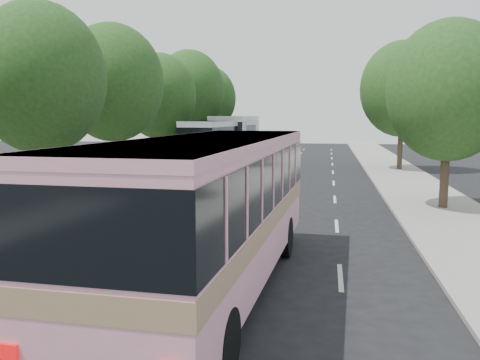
% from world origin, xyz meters
% --- Properties ---
extents(ground, '(120.00, 120.00, 0.00)m').
position_xyz_m(ground, '(0.00, 0.00, 0.00)').
color(ground, black).
rests_on(ground, ground).
extents(sidewalk_left, '(4.00, 90.00, 0.15)m').
position_xyz_m(sidewalk_left, '(-8.50, 20.00, 0.07)').
color(sidewalk_left, '#9E998E').
rests_on(sidewalk_left, ground).
extents(sidewalk_right, '(4.00, 90.00, 0.12)m').
position_xyz_m(sidewalk_right, '(8.50, 20.00, 0.06)').
color(sidewalk_right, '#9E998E').
rests_on(sidewalk_right, ground).
extents(low_wall, '(0.30, 90.00, 1.50)m').
position_xyz_m(low_wall, '(-10.30, 20.00, 0.90)').
color(low_wall, '#9E998E').
rests_on(low_wall, sidewalk_left).
extents(tree_left_b, '(5.70, 5.70, 8.88)m').
position_xyz_m(tree_left_b, '(-8.42, 5.94, 5.82)').
color(tree_left_b, '#38281E').
rests_on(tree_left_b, ground).
extents(tree_left_c, '(6.00, 6.00, 9.35)m').
position_xyz_m(tree_left_c, '(-8.62, 13.94, 6.12)').
color(tree_left_c, '#38281E').
rests_on(tree_left_c, ground).
extents(tree_left_d, '(5.52, 5.52, 8.60)m').
position_xyz_m(tree_left_d, '(-8.52, 21.94, 5.63)').
color(tree_left_d, '#38281E').
rests_on(tree_left_d, ground).
extents(tree_left_e, '(6.30, 6.30, 9.82)m').
position_xyz_m(tree_left_e, '(-8.42, 29.94, 6.43)').
color(tree_left_e, '#38281E').
rests_on(tree_left_e, ground).
extents(tree_left_f, '(5.88, 5.88, 9.16)m').
position_xyz_m(tree_left_f, '(-8.62, 37.94, 6.00)').
color(tree_left_f, '#38281E').
rests_on(tree_left_f, ground).
extents(tree_right_near, '(5.10, 5.10, 7.95)m').
position_xyz_m(tree_right_near, '(8.78, 7.94, 5.20)').
color(tree_right_near, '#38281E').
rests_on(tree_right_near, ground).
extents(tree_right_far, '(6.00, 6.00, 9.35)m').
position_xyz_m(tree_right_far, '(9.08, 23.94, 6.12)').
color(tree_right_far, '#38281E').
rests_on(tree_right_far, ground).
extents(pink_bus, '(3.34, 11.10, 3.50)m').
position_xyz_m(pink_bus, '(1.30, -3.58, 2.18)').
color(pink_bus, pink).
rests_on(pink_bus, ground).
extents(pink_taxi, '(2.05, 4.93, 1.67)m').
position_xyz_m(pink_taxi, '(0.25, 5.76, 0.83)').
color(pink_taxi, '#FF1660').
rests_on(pink_taxi, ground).
extents(white_pickup, '(2.50, 5.48, 1.56)m').
position_xyz_m(white_pickup, '(-2.00, 12.07, 0.78)').
color(white_pickup, silver).
rests_on(white_pickup, ground).
extents(tour_coach_front, '(3.85, 12.22, 3.60)m').
position_xyz_m(tour_coach_front, '(-4.50, 24.92, 2.16)').
color(tour_coach_front, silver).
rests_on(tour_coach_front, ground).
extents(tour_coach_rear, '(3.33, 13.28, 3.95)m').
position_xyz_m(tour_coach_rear, '(-4.50, 31.56, 2.37)').
color(tour_coach_rear, silver).
rests_on(tour_coach_rear, ground).
extents(taxi_roof_sign, '(0.55, 0.19, 0.18)m').
position_xyz_m(taxi_roof_sign, '(0.25, 5.76, 1.76)').
color(taxi_roof_sign, silver).
rests_on(taxi_roof_sign, pink_taxi).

